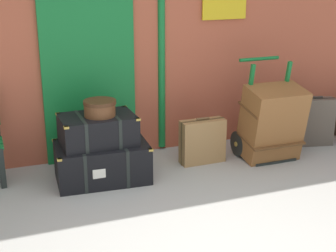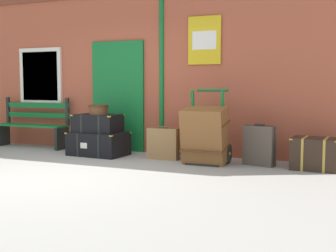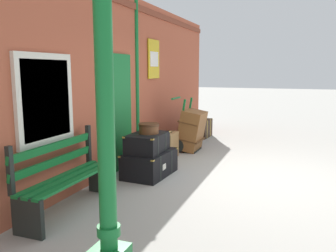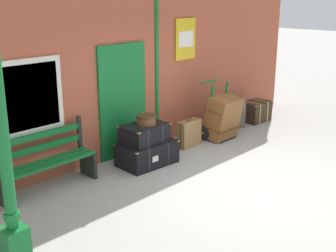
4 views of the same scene
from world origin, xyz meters
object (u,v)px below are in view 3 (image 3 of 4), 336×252
object	(u,v)px
suitcase_cream	(170,145)
corner_trunk	(200,128)
round_hatbox	(149,128)
steamer_trunk_middle	(147,143)
large_brown_trunk	(192,130)
lamp_post	(107,162)
suitcase_beige	(191,130)
steamer_trunk_base	(150,163)
porters_trolley	(184,138)
platform_bench	(66,178)

from	to	relation	value
suitcase_cream	corner_trunk	distance (m)	2.48
round_hatbox	steamer_trunk_middle	bearing A→B (deg)	148.63
round_hatbox	large_brown_trunk	xyz separation A→B (m)	(2.07, -0.15, -0.37)
lamp_post	large_brown_trunk	size ratio (longest dim) A/B	3.11
steamer_trunk_middle	large_brown_trunk	world-z (taller)	large_brown_trunk
suitcase_beige	steamer_trunk_base	bearing A→B (deg)	-177.59
porters_trolley	corner_trunk	xyz separation A→B (m)	(1.66, 0.07, -0.03)
round_hatbox	large_brown_trunk	distance (m)	2.11
round_hatbox	porters_trolley	world-z (taller)	porters_trolley
lamp_post	steamer_trunk_base	bearing A→B (deg)	17.74
lamp_post	steamer_trunk_middle	xyz separation A→B (m)	(3.09, 1.02, -0.53)
platform_bench	lamp_post	bearing A→B (deg)	-133.15
lamp_post	suitcase_cream	bearing A→B (deg)	13.75
steamer_trunk_middle	round_hatbox	distance (m)	0.26
steamer_trunk_base	steamer_trunk_middle	world-z (taller)	steamer_trunk_middle
steamer_trunk_middle	corner_trunk	xyz separation A→B (m)	(3.76, 0.08, -0.34)
lamp_post	corner_trunk	bearing A→B (deg)	9.13
porters_trolley	corner_trunk	size ratio (longest dim) A/B	1.68
corner_trunk	round_hatbox	bearing A→B (deg)	-178.58
lamp_post	round_hatbox	size ratio (longest dim) A/B	8.31
suitcase_beige	suitcase_cream	bearing A→B (deg)	-178.28
platform_bench	porters_trolley	size ratio (longest dim) A/B	1.33
platform_bench	round_hatbox	size ratio (longest dim) A/B	4.54
steamer_trunk_base	corner_trunk	world-z (taller)	corner_trunk
suitcase_beige	corner_trunk	distance (m)	0.85
large_brown_trunk	steamer_trunk_middle	bearing A→B (deg)	175.37
round_hatbox	corner_trunk	bearing A→B (deg)	1.42
platform_bench	round_hatbox	distance (m)	1.89
round_hatbox	porters_trolley	xyz separation A→B (m)	(2.07, 0.02, -0.57)
lamp_post	steamer_trunk_middle	distance (m)	3.29
suitcase_cream	corner_trunk	xyz separation A→B (m)	(2.48, 0.03, -0.03)
steamer_trunk_middle	large_brown_trunk	distance (m)	2.10
steamer_trunk_base	corner_trunk	bearing A→B (deg)	1.61
platform_bench	steamer_trunk_middle	size ratio (longest dim) A/B	1.96
lamp_post	suitcase_cream	xyz separation A→B (m)	(4.36, 1.07, -0.84)
steamer_trunk_base	steamer_trunk_middle	distance (m)	0.37
platform_bench	suitcase_beige	world-z (taller)	platform_bench
steamer_trunk_middle	round_hatbox	xyz separation A→B (m)	(0.03, -0.02, 0.26)
suitcase_beige	platform_bench	bearing A→B (deg)	176.68
large_brown_trunk	corner_trunk	size ratio (longest dim) A/B	1.32
lamp_post	corner_trunk	size ratio (longest dim) A/B	4.09
steamer_trunk_base	porters_trolley	size ratio (longest dim) A/B	0.87
lamp_post	suitcase_beige	size ratio (longest dim) A/B	4.37
platform_bench	steamer_trunk_middle	bearing A→B (deg)	-11.56
steamer_trunk_middle	corner_trunk	distance (m)	3.78
steamer_trunk_middle	corner_trunk	bearing A→B (deg)	1.15
platform_bench	corner_trunk	distance (m)	5.56
steamer_trunk_middle	suitcase_cream	xyz separation A→B (m)	(1.28, 0.04, -0.31)
platform_bench	round_hatbox	bearing A→B (deg)	-11.91
large_brown_trunk	lamp_post	bearing A→B (deg)	-170.63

